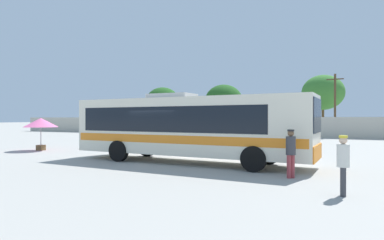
# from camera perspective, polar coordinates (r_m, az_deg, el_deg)

# --- Properties ---
(ground_plane) EXTENTS (300.00, 300.00, 0.00)m
(ground_plane) POSITION_cam_1_polar(r_m,az_deg,el_deg) (25.54, 6.48, -4.51)
(ground_plane) COLOR #A3A099
(perimeter_wall) EXTENTS (80.00, 0.30, 2.28)m
(perimeter_wall) POSITION_cam_1_polar(r_m,az_deg,el_deg) (39.11, 13.23, -1.17)
(perimeter_wall) COLOR #B2AD9E
(perimeter_wall) RESTS_ON ground_plane
(coach_bus_cream_orange) EXTENTS (11.88, 3.04, 3.35)m
(coach_bus_cream_orange) POSITION_cam_1_polar(r_m,az_deg,el_deg) (15.87, -1.17, -0.96)
(coach_bus_cream_orange) COLOR silver
(coach_bus_cream_orange) RESTS_ON ground_plane
(attendant_by_bus_door) EXTENTS (0.49, 0.49, 1.74)m
(attendant_by_bus_door) POSITION_cam_1_polar(r_m,az_deg,el_deg) (12.27, 16.80, -5.09)
(attendant_by_bus_door) COLOR #99383D
(attendant_by_bus_door) RESTS_ON ground_plane
(passenger_waiting_on_apron) EXTENTS (0.34, 0.34, 1.67)m
(passenger_waiting_on_apron) POSITION_cam_1_polar(r_m,az_deg,el_deg) (9.98, 24.81, -6.57)
(passenger_waiting_on_apron) COLOR #38383D
(passenger_waiting_on_apron) RESTS_ON ground_plane
(vendor_umbrella_near_gate_pink) EXTENTS (2.20, 2.20, 2.16)m
(vendor_umbrella_near_gate_pink) POSITION_cam_1_polar(r_m,az_deg,el_deg) (24.04, -24.80, -0.50)
(vendor_umbrella_near_gate_pink) COLOR gray
(vendor_umbrella_near_gate_pink) RESTS_ON ground_plane
(parked_car_leftmost_silver) EXTENTS (4.18, 2.05, 1.48)m
(parked_car_leftmost_silver) POSITION_cam_1_polar(r_m,az_deg,el_deg) (40.78, -4.98, -1.60)
(parked_car_leftmost_silver) COLOR #B7BABF
(parked_car_leftmost_silver) RESTS_ON ground_plane
(parked_car_second_maroon) EXTENTS (4.45, 2.24, 1.40)m
(parked_car_second_maroon) POSITION_cam_1_polar(r_m,az_deg,el_deg) (38.71, 2.64, -1.75)
(parked_car_second_maroon) COLOR maroon
(parked_car_second_maroon) RESTS_ON ground_plane
(utility_pole_near) EXTENTS (1.80, 0.24, 7.11)m
(utility_pole_near) POSITION_cam_1_polar(r_m,az_deg,el_deg) (39.92, 23.62, 2.56)
(utility_pole_near) COLOR #4C3823
(utility_pole_near) RESTS_ON ground_plane
(roadside_tree_left) EXTENTS (5.33, 5.33, 7.07)m
(roadside_tree_left) POSITION_cam_1_polar(r_m,az_deg,el_deg) (52.48, -5.13, 3.20)
(roadside_tree_left) COLOR brown
(roadside_tree_left) RESTS_ON ground_plane
(roadside_tree_midleft) EXTENTS (5.18, 5.18, 6.85)m
(roadside_tree_midleft) POSITION_cam_1_polar(r_m,az_deg,el_deg) (46.03, 5.53, 3.41)
(roadside_tree_midleft) COLOR brown
(roadside_tree_midleft) RESTS_ON ground_plane
(roadside_tree_midright) EXTENTS (5.26, 5.26, 7.69)m
(roadside_tree_midright) POSITION_cam_1_polar(r_m,az_deg,el_deg) (45.24, 21.82, 4.46)
(roadside_tree_midright) COLOR brown
(roadside_tree_midright) RESTS_ON ground_plane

